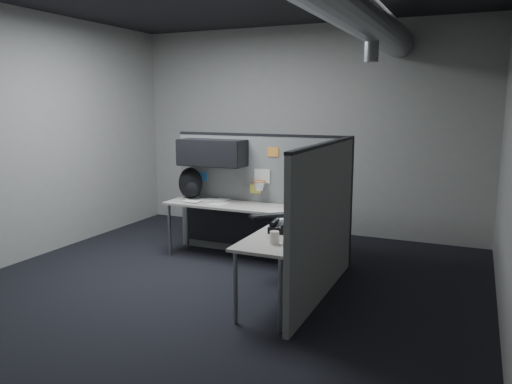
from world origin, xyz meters
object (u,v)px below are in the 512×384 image
at_px(desk, 259,221).
at_px(phone, 281,228).
at_px(keyboard, 268,216).
at_px(backpack, 191,184).
at_px(monitor, 312,193).

height_order(desk, phone, phone).
distance_m(keyboard, backpack, 1.54).
bearing_deg(phone, monitor, 92.57).
bearing_deg(desk, monitor, 15.06).
relative_size(desk, phone, 8.81).
distance_m(desk, backpack, 1.28).
height_order(monitor, keyboard, monitor).
distance_m(desk, phone, 0.99).
bearing_deg(monitor, keyboard, -124.01).
xyz_separation_m(desk, phone, (0.58, -0.78, 0.16)).
relative_size(desk, monitor, 3.89).
relative_size(phone, backpack, 0.61).
relative_size(monitor, keyboard, 1.44).
relative_size(monitor, phone, 2.26).
height_order(monitor, phone, monitor).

